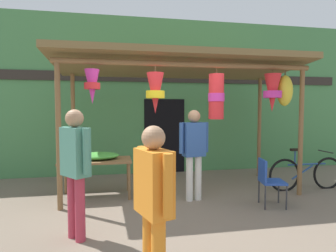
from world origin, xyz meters
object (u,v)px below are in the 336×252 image
(parked_bicycle, at_px, (306,174))
(vendor_in_orange, at_px, (154,198))
(shopper_by_bananas, at_px, (75,163))
(wicker_basket_by_table, at_px, (150,192))
(display_table, at_px, (96,163))
(flower_heap_on_table, at_px, (99,156))
(folding_chair, at_px, (268,178))
(customer_foreground, at_px, (194,147))

(parked_bicycle, bearing_deg, vendor_in_orange, -142.78)
(shopper_by_bananas, bearing_deg, vendor_in_orange, -57.08)
(wicker_basket_by_table, distance_m, shopper_by_bananas, 2.16)
(vendor_in_orange, xyz_separation_m, shopper_by_bananas, (-0.86, 1.32, 0.10))
(display_table, distance_m, shopper_by_bananas, 1.83)
(flower_heap_on_table, xyz_separation_m, folding_chair, (2.98, -1.15, -0.30))
(folding_chair, bearing_deg, parked_bicycle, 30.05)
(customer_foreground, bearing_deg, shopper_by_bananas, -147.76)
(parked_bicycle, xyz_separation_m, shopper_by_bananas, (-4.52, -1.47, 0.67))
(folding_chair, xyz_separation_m, shopper_by_bananas, (-3.16, -0.68, 0.52))
(display_table, height_order, flower_heap_on_table, flower_heap_on_table)
(display_table, relative_size, flower_heap_on_table, 1.67)
(folding_chair, xyz_separation_m, customer_foreground, (-1.20, 0.56, 0.51))
(customer_foreground, bearing_deg, vendor_in_orange, -113.33)
(flower_heap_on_table, bearing_deg, display_table, -150.76)
(parked_bicycle, height_order, customer_foreground, customer_foreground)
(vendor_in_orange, bearing_deg, wicker_basket_by_table, 84.04)
(display_table, relative_size, wicker_basket_by_table, 2.59)
(parked_bicycle, distance_m, customer_foreground, 2.66)
(vendor_in_orange, bearing_deg, parked_bicycle, 37.22)
(flower_heap_on_table, bearing_deg, shopper_by_bananas, -95.82)
(folding_chair, bearing_deg, shopper_by_bananas, -167.90)
(parked_bicycle, distance_m, shopper_by_bananas, 4.80)
(parked_bicycle, bearing_deg, flower_heap_on_table, 175.29)
(parked_bicycle, height_order, vendor_in_orange, vendor_in_orange)
(display_table, bearing_deg, parked_bicycle, -4.23)
(display_table, distance_m, folding_chair, 3.23)
(parked_bicycle, bearing_deg, display_table, 175.77)
(customer_foreground, bearing_deg, folding_chair, -24.82)
(flower_heap_on_table, bearing_deg, wicker_basket_by_table, -14.28)
(vendor_in_orange, xyz_separation_m, customer_foreground, (1.10, 2.56, 0.09))
(display_table, xyz_separation_m, customer_foreground, (1.83, -0.56, 0.35))
(folding_chair, distance_m, wicker_basket_by_table, 2.23)
(display_table, height_order, shopper_by_bananas, shopper_by_bananas)
(display_table, xyz_separation_m, flower_heap_on_table, (0.06, 0.03, 0.14))
(display_table, bearing_deg, shopper_by_bananas, -94.10)
(vendor_in_orange, bearing_deg, folding_chair, 40.91)
(wicker_basket_by_table, bearing_deg, shopper_by_bananas, -126.31)
(folding_chair, distance_m, shopper_by_bananas, 3.27)
(display_table, relative_size, parked_bicycle, 0.78)
(wicker_basket_by_table, height_order, vendor_in_orange, vendor_in_orange)
(folding_chair, bearing_deg, vendor_in_orange, -139.09)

